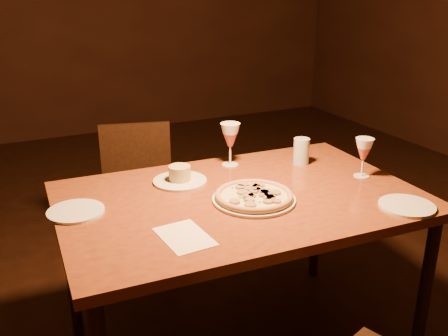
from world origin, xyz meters
name	(u,v)px	position (x,y,z in m)	size (l,w,h in m)	color
floor	(214,331)	(0.00, 0.00, 0.00)	(7.00, 7.00, 0.00)	black
dining_table	(240,211)	(0.05, -0.16, 0.67)	(1.41, 0.94, 0.74)	brown
chair_far	(138,190)	(-0.11, 0.73, 0.45)	(0.47, 0.47, 0.79)	black
pizza_plate	(254,196)	(0.07, -0.23, 0.76)	(0.32, 0.32, 0.03)	white
ramekin_saucer	(180,177)	(-0.12, 0.07, 0.76)	(0.22, 0.22, 0.07)	white
wine_glass_far	(230,145)	(0.16, 0.16, 0.83)	(0.09, 0.09, 0.19)	#B3514A
wine_glass_right	(363,158)	(0.60, -0.20, 0.82)	(0.08, 0.08, 0.17)	#B3514A
water_tumbler	(301,151)	(0.46, 0.04, 0.80)	(0.07, 0.07, 0.12)	silver
side_plate_left	(76,211)	(-0.56, -0.04, 0.74)	(0.20, 0.20, 0.01)	white
side_plate_near	(407,206)	(0.55, -0.52, 0.74)	(0.20, 0.20, 0.01)	white
menu_card	(185,237)	(-0.27, -0.38, 0.74)	(0.14, 0.21, 0.00)	white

